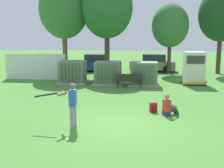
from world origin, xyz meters
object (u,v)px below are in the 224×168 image
Objects in this scene: batter at (71,103)px; seated_spectator at (169,107)px; parked_car_leftmost at (96,63)px; parked_car_left_of_center at (153,63)px; sports_ball at (68,140)px; transformer_mid_west at (108,73)px; transformer_mid_east at (144,74)px; backpack at (153,108)px; park_bench at (129,79)px; generator_enclosure at (194,68)px; transformer_west at (73,72)px.

seated_spectator is (3.84, 2.11, -0.60)m from batter.
parked_car_left_of_center is at bearing 5.06° from parked_car_leftmost.
sports_ball is (0.20, -1.39, -0.93)m from batter.
parked_car_left_of_center reaches higher than sports_ball.
transformer_mid_west and transformer_mid_east have the same top height.
backpack reaches higher than sports_ball.
transformer_mid_west is 1.84m from park_bench.
transformer_mid_east and parked_car_left_of_center have the same top height.
generator_enclosure is at bearing -69.12° from parked_car_left_of_center.
parked_car_leftmost is (-4.99, 13.87, 0.54)m from backpack.
park_bench is 6.14m from backpack.
backpack is at bearing -66.93° from transformer_mid_west.
transformer_mid_west is 8.15m from parked_car_left_of_center.
generator_enclosure is at bearing 58.26° from batter.
transformer_west is at bearing 103.01° from sports_ball.
parked_car_left_of_center is (3.40, 7.40, -0.04)m from transformer_mid_west.
parked_car_leftmost is at bearing 96.24° from batter.
transformer_mid_west is at bearing -114.64° from parked_car_left_of_center.
backpack is 0.10× the size of parked_car_leftmost.
seated_spectator is (3.60, -7.38, -0.41)m from transformer_mid_west.
park_bench is at bearing -16.58° from transformer_west.
parked_car_left_of_center is at bearing 77.47° from park_bench.
sports_ball is 4.95m from backpack.
generator_enclosure reaches higher than transformer_mid_east.
batter reaches higher than parked_car_leftmost.
transformer_west is 6.69m from parked_car_leftmost.
parked_car_leftmost reaches higher than park_bench.
seated_spectator is (6.21, -7.64, -0.41)m from transformer_west.
sports_ball is 0.09× the size of seated_spectator.
sports_ball is 0.02× the size of parked_car_leftmost.
generator_enclosure is (8.61, 0.34, 0.35)m from transformer_west.
transformer_mid_west reaches higher than backpack.
batter is at bearing -76.34° from transformer_west.
generator_enclosure is 0.53× the size of parked_car_left_of_center.
batter is 1.68m from sports_ball.
transformer_mid_east is 7.52m from parked_car_left_of_center.
seated_spectator is (2.07, -6.40, -0.16)m from park_bench.
generator_enclosure is at bearing 10.77° from transformer_mid_east.
parked_car_leftmost is (-4.56, 6.99, -0.04)m from transformer_mid_east.
generator_enclosure is 1.28× the size of park_bench.
generator_enclosure is 1.32× the size of batter.
transformer_mid_west is 8.22m from seated_spectator.
transformer_mid_west reaches higher than park_bench.
transformer_west and parked_car_left_of_center have the same top height.
batter is 3.95× the size of backpack.
sports_ball is (-2.57, -10.81, -0.74)m from transformer_mid_east.
seated_spectator is at bearing 28.75° from batter.
generator_enclosure is 4.77m from park_bench.
sports_ball is at bearing -136.16° from seated_spectator.
transformer_mid_west is at bearing 88.54° from batter.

